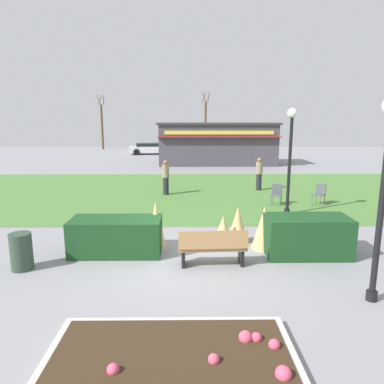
# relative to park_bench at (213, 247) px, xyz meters

# --- Properties ---
(ground_plane) EXTENTS (80.00, 80.00, 0.00)m
(ground_plane) POSITION_rel_park_bench_xyz_m (-0.79, 0.23, -0.48)
(ground_plane) COLOR gray
(lawn_patch) EXTENTS (36.00, 12.00, 0.01)m
(lawn_patch) POSITION_rel_park_bench_xyz_m (-0.79, 9.26, -0.48)
(lawn_patch) COLOR #4C7A38
(lawn_patch) RESTS_ON ground_plane
(flower_bed) EXTENTS (3.78, 1.92, 0.30)m
(flower_bed) POSITION_rel_park_bench_xyz_m (-0.83, -3.56, -0.39)
(flower_bed) COLOR beige
(flower_bed) RESTS_ON ground_plane
(park_bench) EXTENTS (1.72, 0.60, 0.95)m
(park_bench) POSITION_rel_park_bench_xyz_m (0.00, 0.00, 0.00)
(park_bench) COLOR #9E7547
(park_bench) RESTS_ON ground_plane
(hedge_left) EXTENTS (2.42, 1.10, 0.97)m
(hedge_left) POSITION_rel_park_bench_xyz_m (-2.56, 0.88, 0.01)
(hedge_left) COLOR #19421E
(hedge_left) RESTS_ON ground_plane
(hedge_right) EXTENTS (2.19, 1.10, 1.07)m
(hedge_right) POSITION_rel_park_bench_xyz_m (2.57, 0.69, 0.05)
(hedge_right) COLOR #19421E
(hedge_right) RESTS_ON ground_plane
(ornamental_grass_behind_left) EXTENTS (0.68, 0.68, 1.23)m
(ornamental_grass_behind_left) POSITION_rel_park_bench_xyz_m (1.53, 1.21, 0.14)
(ornamental_grass_behind_left) COLOR tan
(ornamental_grass_behind_left) RESTS_ON ground_plane
(ornamental_grass_behind_right) EXTENTS (0.63, 0.63, 1.10)m
(ornamental_grass_behind_right) POSITION_rel_park_bench_xyz_m (0.85, 1.70, 0.07)
(ornamental_grass_behind_right) COLOR tan
(ornamental_grass_behind_right) RESTS_ON ground_plane
(ornamental_grass_behind_center) EXTENTS (0.58, 0.58, 1.35)m
(ornamental_grass_behind_center) POSITION_rel_park_bench_xyz_m (-1.52, 1.36, 0.19)
(ornamental_grass_behind_center) COLOR tan
(ornamental_grass_behind_center) RESTS_ON ground_plane
(ornamental_grass_behind_far) EXTENTS (0.70, 0.70, 0.91)m
(ornamental_grass_behind_far) POSITION_rel_park_bench_xyz_m (0.39, 1.36, -0.02)
(ornamental_grass_behind_far) COLOR tan
(ornamental_grass_behind_far) RESTS_ON ground_plane
(lamppost_mid) EXTENTS (0.36, 0.36, 4.01)m
(lamppost_mid) POSITION_rel_park_bench_xyz_m (3.23, 4.95, 2.05)
(lamppost_mid) COLOR black
(lamppost_mid) RESTS_ON ground_plane
(trash_bin) EXTENTS (0.52, 0.52, 0.91)m
(trash_bin) POSITION_rel_park_bench_xyz_m (-4.65, -0.16, -0.03)
(trash_bin) COLOR #2D4233
(trash_bin) RESTS_ON ground_plane
(food_kiosk) EXTENTS (9.62, 4.05, 3.37)m
(food_kiosk) POSITION_rel_park_bench_xyz_m (1.79, 20.85, 1.22)
(food_kiosk) COLOR #47424C
(food_kiosk) RESTS_ON ground_plane
(cafe_chair_west) EXTENTS (0.62, 0.62, 0.89)m
(cafe_chair_west) POSITION_rel_park_bench_xyz_m (5.05, 6.52, 0.05)
(cafe_chair_west) COLOR #4C5156
(cafe_chair_west) RESTS_ON ground_plane
(cafe_chair_east) EXTENTS (0.57, 0.57, 0.89)m
(cafe_chair_east) POSITION_rel_park_bench_xyz_m (3.18, 6.44, 0.05)
(cafe_chair_east) COLOR #4C5156
(cafe_chair_east) RESTS_ON ground_plane
(person_strolling) EXTENTS (0.34, 0.34, 1.69)m
(person_strolling) POSITION_rel_park_bench_xyz_m (3.06, 9.74, 0.38)
(person_strolling) COLOR #23232D
(person_strolling) RESTS_ON ground_plane
(person_standing) EXTENTS (0.34, 0.34, 1.69)m
(person_standing) POSITION_rel_park_bench_xyz_m (-1.69, 8.66, 0.38)
(person_standing) COLOR #23232D
(person_standing) RESTS_ON ground_plane
(parked_car_west_slot) EXTENTS (4.34, 2.34, 1.20)m
(parked_car_west_slot) POSITION_rel_park_bench_xyz_m (-4.77, 29.53, 0.16)
(parked_car_west_slot) COLOR silver
(parked_car_west_slot) RESTS_ON ground_plane
(parked_car_center_slot) EXTENTS (4.28, 2.22, 1.20)m
(parked_car_center_slot) POSITION_rel_park_bench_xyz_m (0.37, 29.53, 0.16)
(parked_car_center_slot) COLOR black
(parked_car_center_slot) RESTS_ON ground_plane
(tree_left_bg) EXTENTS (0.91, 0.96, 6.56)m
(tree_left_bg) POSITION_rel_park_bench_xyz_m (-11.32, 36.61, 2.44)
(tree_left_bg) COLOR brown
(tree_left_bg) RESTS_ON ground_plane
(tree_right_bg) EXTENTS (0.91, 0.96, 6.75)m
(tree_right_bg) POSITION_rel_park_bench_xyz_m (1.46, 34.36, 2.53)
(tree_right_bg) COLOR brown
(tree_right_bg) RESTS_ON ground_plane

